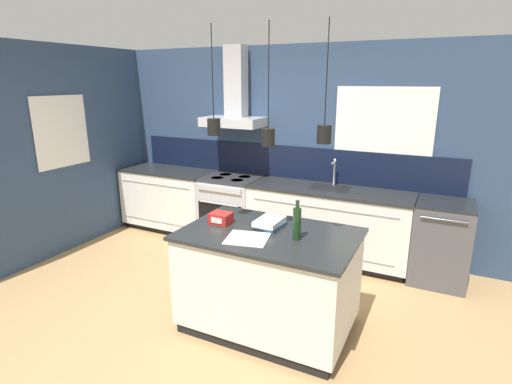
# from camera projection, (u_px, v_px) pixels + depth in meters

# --- Properties ---
(ground_plane) EXTENTS (16.00, 16.00, 0.00)m
(ground_plane) POSITION_uv_depth(u_px,v_px,m) (203.00, 311.00, 3.89)
(ground_plane) COLOR tan
(ground_plane) RESTS_ON ground
(wall_back) EXTENTS (5.60, 2.10, 2.60)m
(wall_back) POSITION_uv_depth(u_px,v_px,m) (281.00, 144.00, 5.26)
(wall_back) COLOR navy
(wall_back) RESTS_ON ground_plane
(wall_left) EXTENTS (0.08, 3.80, 2.60)m
(wall_left) POSITION_uv_depth(u_px,v_px,m) (72.00, 149.00, 5.16)
(wall_left) COLOR navy
(wall_left) RESTS_ON ground_plane
(counter_run_left) EXTENTS (1.38, 0.64, 0.91)m
(counter_run_left) POSITION_uv_depth(u_px,v_px,m) (170.00, 199.00, 5.94)
(counter_run_left) COLOR black
(counter_run_left) RESTS_ON ground_plane
(counter_run_sink) EXTENTS (1.98, 0.64, 1.25)m
(counter_run_sink) POSITION_uv_depth(u_px,v_px,m) (328.00, 224.00, 4.91)
(counter_run_sink) COLOR black
(counter_run_sink) RESTS_ON ground_plane
(oven_range) EXTENTS (0.75, 0.66, 0.91)m
(oven_range) POSITION_uv_depth(u_px,v_px,m) (231.00, 209.00, 5.49)
(oven_range) COLOR #B5B5BA
(oven_range) RESTS_ON ground_plane
(dishwasher) EXTENTS (0.58, 0.65, 0.91)m
(dishwasher) POSITION_uv_depth(u_px,v_px,m) (441.00, 242.00, 4.37)
(dishwasher) COLOR #4C4C51
(dishwasher) RESTS_ON ground_plane
(kitchen_island) EXTENTS (1.49, 0.98, 0.91)m
(kitchen_island) POSITION_uv_depth(u_px,v_px,m) (269.00, 280.00, 3.54)
(kitchen_island) COLOR black
(kitchen_island) RESTS_ON ground_plane
(bottle_on_island) EXTENTS (0.07, 0.07, 0.33)m
(bottle_on_island) POSITION_uv_depth(u_px,v_px,m) (297.00, 223.00, 3.23)
(bottle_on_island) COLOR #193319
(bottle_on_island) RESTS_ON kitchen_island
(book_stack) EXTENTS (0.23, 0.30, 0.08)m
(book_stack) POSITION_uv_depth(u_px,v_px,m) (270.00, 223.00, 3.52)
(book_stack) COLOR #335684
(book_stack) RESTS_ON kitchen_island
(red_supply_box) EXTENTS (0.18, 0.16, 0.10)m
(red_supply_box) POSITION_uv_depth(u_px,v_px,m) (221.00, 218.00, 3.63)
(red_supply_box) COLOR red
(red_supply_box) RESTS_ON kitchen_island
(paper_pile) EXTENTS (0.40, 0.38, 0.01)m
(paper_pile) POSITION_uv_depth(u_px,v_px,m) (247.00, 238.00, 3.28)
(paper_pile) COLOR silver
(paper_pile) RESTS_ON kitchen_island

